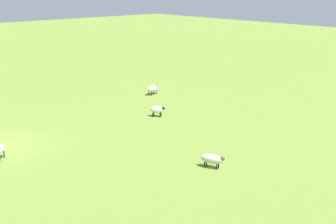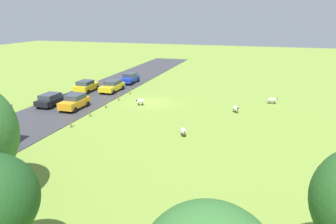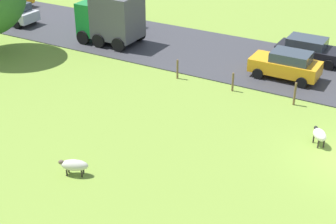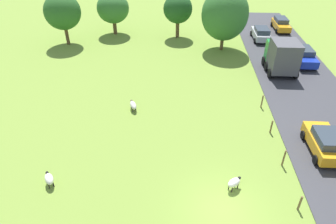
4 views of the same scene
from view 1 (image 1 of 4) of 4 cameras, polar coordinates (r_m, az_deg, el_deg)
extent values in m
plane|color=olive|center=(27.22, -20.20, -4.24)|extent=(160.00, 160.00, 0.00)
cylinder|color=#2D2823|center=(25.61, -19.98, -5.05)|extent=(0.07, 0.07, 0.36)
ellipsoid|color=silver|center=(31.20, -1.41, 0.31)|extent=(0.93, 1.06, 0.49)
ellipsoid|color=black|center=(31.06, -0.61, 0.45)|extent=(0.29, 0.32, 0.20)
cylinder|color=#2D2823|center=(31.36, -0.88, -0.27)|extent=(0.07, 0.07, 0.33)
cylinder|color=#2D2823|center=(31.11, -1.01, -0.40)|extent=(0.07, 0.07, 0.33)
cylinder|color=#2D2823|center=(31.49, -1.79, -0.20)|extent=(0.07, 0.07, 0.33)
cylinder|color=#2D2823|center=(31.24, -1.93, -0.34)|extent=(0.07, 0.07, 0.33)
ellipsoid|color=beige|center=(37.42, -1.97, 2.95)|extent=(1.25, 0.73, 0.54)
ellipsoid|color=brown|center=(37.81, -1.42, 3.28)|extent=(0.29, 0.22, 0.20)
cylinder|color=#2D2823|center=(37.83, -1.81, 2.55)|extent=(0.07, 0.07, 0.30)
cylinder|color=#2D2823|center=(37.65, -1.47, 2.49)|extent=(0.07, 0.07, 0.30)
cylinder|color=#2D2823|center=(37.35, -2.46, 2.37)|extent=(0.07, 0.07, 0.30)
cylinder|color=#2D2823|center=(37.16, -2.11, 2.30)|extent=(0.07, 0.07, 0.30)
ellipsoid|color=beige|center=(22.81, 5.53, -5.91)|extent=(0.90, 1.26, 0.48)
ellipsoid|color=brown|center=(22.61, 6.87, -5.86)|extent=(0.27, 0.31, 0.20)
cylinder|color=#2D2823|center=(22.96, 6.38, -6.67)|extent=(0.07, 0.07, 0.29)
cylinder|color=#2D2823|center=(22.73, 6.16, -6.91)|extent=(0.07, 0.07, 0.29)
cylinder|color=#2D2823|center=(23.15, 4.86, -6.43)|extent=(0.07, 0.07, 0.29)
cylinder|color=#2D2823|center=(22.92, 4.63, -6.66)|extent=(0.07, 0.07, 0.29)
camera|label=2|loc=(25.29, 77.46, 7.13)|focal=33.93mm
camera|label=3|loc=(39.38, 6.26, 20.62)|focal=54.04mm
camera|label=4|loc=(37.27, -25.81, 22.53)|focal=31.80mm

